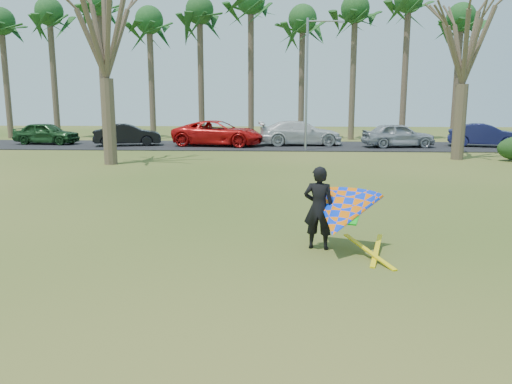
# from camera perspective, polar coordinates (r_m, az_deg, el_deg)

# --- Properties ---
(ground) EXTENTS (100.00, 100.00, 0.00)m
(ground) POSITION_cam_1_polar(r_m,az_deg,el_deg) (9.94, -0.64, -8.39)
(ground) COLOR #224B10
(ground) RESTS_ON ground
(parking_strip) EXTENTS (46.00, 7.00, 0.06)m
(parking_strip) POSITION_cam_1_polar(r_m,az_deg,el_deg) (34.53, 2.12, 5.30)
(parking_strip) COLOR black
(parking_strip) RESTS_ON ground
(palm_0) EXTENTS (4.84, 4.84, 10.84)m
(palm_0) POSITION_cam_1_polar(r_m,az_deg,el_deg) (46.66, -27.13, 16.81)
(palm_0) COLOR #4F3E2F
(palm_0) RESTS_ON ground
(palm_1) EXTENTS (4.84, 4.84, 11.54)m
(palm_1) POSITION_cam_1_polar(r_m,az_deg,el_deg) (44.95, -22.56, 18.31)
(palm_1) COLOR brown
(palm_1) RESTS_ON ground
(palm_2) EXTENTS (4.84, 4.84, 12.24)m
(palm_2) POSITION_cam_1_polar(r_m,az_deg,el_deg) (43.55, -17.58, 19.79)
(palm_2) COLOR #4A392C
(palm_2) RESTS_ON ground
(palm_3) EXTENTS (4.84, 4.84, 10.84)m
(palm_3) POSITION_cam_1_polar(r_m,az_deg,el_deg) (42.17, -12.10, 18.49)
(palm_3) COLOR brown
(palm_3) RESTS_ON ground
(palm_4) EXTENTS (4.84, 4.84, 11.54)m
(palm_4) POSITION_cam_1_polar(r_m,az_deg,el_deg) (41.44, -6.46, 19.74)
(palm_4) COLOR #4A3A2C
(palm_4) RESTS_ON ground
(palm_5) EXTENTS (4.84, 4.84, 12.24)m
(palm_5) POSITION_cam_1_polar(r_m,az_deg,el_deg) (41.11, -0.59, 20.84)
(palm_5) COLOR #4A3A2C
(palm_5) RESTS_ON ground
(palm_6) EXTENTS (4.84, 4.84, 10.84)m
(palm_6) POSITION_cam_1_polar(r_m,az_deg,el_deg) (40.83, 5.34, 18.94)
(palm_6) COLOR #453829
(palm_6) RESTS_ON ground
(palm_7) EXTENTS (4.84, 4.84, 11.54)m
(palm_7) POSITION_cam_1_polar(r_m,az_deg,el_deg) (41.26, 11.27, 19.66)
(palm_7) COLOR brown
(palm_7) RESTS_ON ground
(palm_8) EXTENTS (4.84, 4.84, 12.24)m
(palm_8) POSITION_cam_1_polar(r_m,az_deg,el_deg) (42.08, 17.05, 20.16)
(palm_8) COLOR #4E3D2F
(palm_8) RESTS_ON ground
(palm_9) EXTENTS (4.84, 4.84, 10.84)m
(palm_9) POSITION_cam_1_polar(r_m,az_deg,el_deg) (42.94, 22.40, 17.80)
(palm_9) COLOR brown
(palm_9) RESTS_ON ground
(bare_tree_left) EXTENTS (6.60, 6.60, 9.70)m
(bare_tree_left) POSITION_cam_1_polar(r_m,az_deg,el_deg) (26.12, -17.05, 18.28)
(bare_tree_left) COLOR #4A3D2C
(bare_tree_left) RESTS_ON ground
(bare_tree_right) EXTENTS (6.27, 6.27, 9.21)m
(bare_tree_right) POSITION_cam_1_polar(r_m,az_deg,el_deg) (29.12, 22.89, 16.39)
(bare_tree_right) COLOR brown
(bare_tree_right) RESTS_ON ground
(streetlight) EXTENTS (2.28, 0.18, 8.00)m
(streetlight) POSITION_cam_1_polar(r_m,az_deg,el_deg) (31.43, 6.11, 12.81)
(streetlight) COLOR gray
(streetlight) RESTS_ON ground
(car_0) EXTENTS (4.67, 2.29, 1.53)m
(car_0) POSITION_cam_1_polar(r_m,az_deg,el_deg) (38.45, -22.83, 6.21)
(car_0) COLOR #193F1B
(car_0) RESTS_ON parking_strip
(car_1) EXTENTS (4.73, 2.67, 1.48)m
(car_1) POSITION_cam_1_polar(r_m,az_deg,el_deg) (35.45, -14.46, 6.35)
(car_1) COLOR black
(car_1) RESTS_ON parking_strip
(car_2) EXTENTS (6.50, 3.72, 1.71)m
(car_2) POSITION_cam_1_polar(r_m,az_deg,el_deg) (34.31, -4.32, 6.72)
(car_2) COLOR red
(car_2) RESTS_ON parking_strip
(car_3) EXTENTS (5.95, 2.91, 1.66)m
(car_3) POSITION_cam_1_polar(r_m,az_deg,el_deg) (34.80, 5.07, 6.73)
(car_3) COLOR silver
(car_3) RESTS_ON parking_strip
(car_4) EXTENTS (4.88, 2.47, 1.59)m
(car_4) POSITION_cam_1_polar(r_m,az_deg,el_deg) (34.54, 15.94, 6.28)
(car_4) COLOR #969BA3
(car_4) RESTS_ON parking_strip
(car_5) EXTENTS (4.92, 2.88, 1.53)m
(car_5) POSITION_cam_1_polar(r_m,az_deg,el_deg) (36.88, 24.69, 5.92)
(car_5) COLOR #171945
(car_5) RESTS_ON parking_strip
(kite_flyer) EXTENTS (2.13, 2.39, 2.02)m
(kite_flyer) POSITION_cam_1_polar(r_m,az_deg,el_deg) (10.71, 9.36, -2.37)
(kite_flyer) COLOR black
(kite_flyer) RESTS_ON ground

